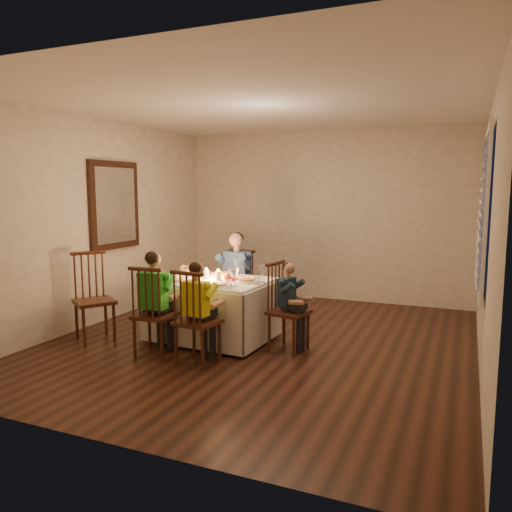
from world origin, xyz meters
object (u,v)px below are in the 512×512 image
at_px(chair_near_left, 156,354).
at_px(chair_near_right, 198,363).
at_px(dining_table, 211,297).
at_px(chair_extra, 96,340).
at_px(adult, 236,324).
at_px(chair_end, 289,350).
at_px(chair_adult, 236,324).
at_px(child_yellow, 198,363).
at_px(child_green, 156,354).
at_px(child_teal, 289,350).
at_px(serving_bowl, 190,271).

height_order(chair_near_left, chair_near_right, same).
height_order(dining_table, chair_near_left, dining_table).
bearing_deg(chair_extra, adult, -10.10).
bearing_deg(chair_extra, chair_end, -42.86).
relative_size(chair_adult, chair_end, 1.00).
height_order(dining_table, adult, dining_table).
bearing_deg(chair_near_right, adult, -73.41).
bearing_deg(child_yellow, child_green, 0.47).
xyz_separation_m(chair_near_right, child_teal, (0.69, 0.73, 0.00)).
xyz_separation_m(chair_near_left, chair_extra, (-0.93, 0.16, 0.00)).
distance_m(chair_near_left, serving_bowl, 1.27).
relative_size(child_yellow, serving_bowl, 5.11).
xyz_separation_m(dining_table, child_teal, (0.95, -0.04, -0.50)).
xyz_separation_m(dining_table, chair_near_left, (-0.28, -0.72, -0.50)).
bearing_deg(child_teal, adult, 62.88).
relative_size(chair_near_right, serving_bowl, 4.75).
xyz_separation_m(chair_adult, chair_near_left, (-0.26, -1.41, 0.00)).
bearing_deg(chair_near_right, chair_adult, -73.41).
relative_size(chair_extra, serving_bowl, 5.05).
bearing_deg(dining_table, child_green, -107.90).
bearing_deg(child_yellow, dining_table, -65.40).
height_order(child_yellow, child_teal, child_yellow).
distance_m(chair_end, child_yellow, 1.01).
height_order(chair_adult, chair_end, same).
bearing_deg(chair_near_left, child_green, 180.00).
distance_m(chair_near_left, child_yellow, 0.54).
distance_m(chair_near_right, chair_end, 1.01).
bearing_deg(child_green, serving_bowl, -84.51).
bearing_deg(chair_end, child_green, 128.83).
bearing_deg(adult, child_yellow, -76.30).
distance_m(chair_adult, adult, 0.00).
relative_size(chair_near_left, adult, 0.81).
xyz_separation_m(chair_adult, serving_bowl, (-0.44, -0.37, 0.72)).
bearing_deg(chair_end, child_yellow, 146.45).
xyz_separation_m(chair_near_left, chair_near_right, (0.54, -0.05, 0.00)).
relative_size(dining_table, serving_bowl, 6.97).
relative_size(dining_table, child_yellow, 1.36).
xyz_separation_m(chair_extra, child_yellow, (1.46, -0.21, 0.00)).
bearing_deg(adult, chair_adult, 0.00).
distance_m(chair_near_right, child_yellow, 0.00).
height_order(chair_adult, child_yellow, child_yellow).
bearing_deg(chair_end, adult, 62.88).
height_order(dining_table, child_green, dining_table).
bearing_deg(chair_near_left, serving_bowl, -84.51).
bearing_deg(chair_near_right, dining_table, -65.40).
relative_size(dining_table, chair_near_left, 1.47).
bearing_deg(dining_table, adult, 94.42).
bearing_deg(child_teal, child_yellow, 146.45).
distance_m(chair_end, serving_bowl, 1.62).
distance_m(chair_near_right, adult, 1.48).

